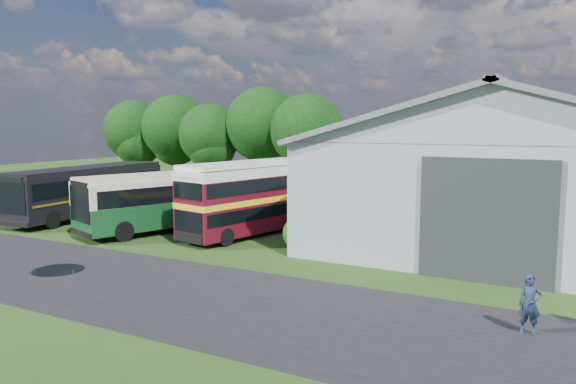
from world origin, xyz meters
The scene contains 16 objects.
ground centered at (0.00, 0.00, 0.00)m, with size 120.00×120.00×0.00m, color #1A3811.
asphalt_road centered at (3.00, -3.00, 0.00)m, with size 60.00×8.00×0.02m, color black.
puddle centered at (-1.50, -3.00, 0.00)m, with size 2.20×2.20×0.01m, color black.
storage_shed centered at (15.00, 15.98, 4.17)m, with size 18.80×24.80×8.15m.
tree_far_left centered at (-23.00, 24.00, 5.56)m, with size 6.12×6.12×8.64m.
tree_left_a centered at (-18.00, 24.50, 5.87)m, with size 6.46×6.46×9.12m.
tree_left_b centered at (-13.00, 23.50, 5.25)m, with size 5.78×5.78×8.16m.
tree_mid centered at (-8.00, 24.80, 6.18)m, with size 6.80×6.80×9.60m.
tree_right_a centered at (-3.00, 23.80, 5.69)m, with size 6.26×6.26×8.83m.
shrub_front centered at (5.60, 6.00, 0.00)m, with size 1.70×1.70×1.70m, color #194714.
shrub_mid centered at (5.60, 8.00, 0.00)m, with size 1.60×1.60×1.60m, color #194714.
shrub_back centered at (5.60, 10.00, 0.00)m, with size 1.80×1.80×1.80m, color #194714.
bus_green_single centered at (-3.17, 7.32, 1.82)m, with size 6.75×12.65×3.42m.
bus_maroon_double centered at (1.67, 7.96, 2.09)m, with size 4.41×10.06×4.19m.
bus_dark_single centered at (-11.47, 7.63, 1.81)m, with size 3.82×12.54×3.41m.
visitor_a centered at (17.18, -1.11, 0.92)m, with size 0.67×0.44×1.84m, color #1A253A.
Camera 1 is at (18.66, -18.96, 6.38)m, focal length 35.00 mm.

